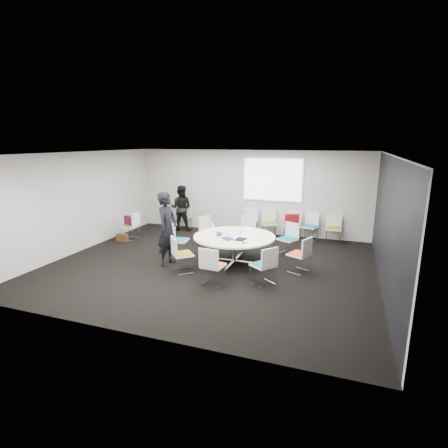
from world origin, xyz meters
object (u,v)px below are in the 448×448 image
(chair_ring_e, at_px, (179,246))
(chair_ring_h, at_px, (263,273))
(chair_ring_f, at_px, (182,261))
(person_main, at_px, (167,229))
(chair_ring_c, at_px, (247,237))
(cup, at_px, (240,231))
(chair_person_back, at_px, (184,221))
(chair_ring_b, at_px, (288,245))
(chair_ring_g, at_px, (213,273))
(chair_back_e, at_px, (333,234))
(brown_bag, at_px, (122,238))
(chair_back_d, at_px, (309,232))
(chair_back_b, at_px, (269,229))
(conference_table, at_px, (234,244))
(chair_back_c, at_px, (292,230))
(chair_back_a, at_px, (249,227))
(person_back, at_px, (181,208))
(chair_spare_left, at_px, (131,231))
(chair_ring_a, at_px, (299,261))
(laptop, at_px, (221,234))
(chair_ring_d, at_px, (209,236))
(maroon_bag, at_px, (130,220))

(chair_ring_e, distance_m, chair_ring_h, 2.87)
(chair_ring_f, distance_m, person_main, 0.96)
(chair_ring_c, height_order, cup, chair_ring_c)
(chair_person_back, bearing_deg, chair_ring_b, 162.15)
(chair_ring_g, relative_size, chair_back_e, 1.00)
(brown_bag, bearing_deg, chair_ring_b, 4.82)
(chair_ring_e, xyz_separation_m, cup, (1.66, 0.29, 0.50))
(chair_back_d, bearing_deg, chair_back_b, 17.10)
(conference_table, bearing_deg, chair_ring_c, 93.53)
(cup, bearing_deg, brown_bag, 174.09)
(chair_ring_e, relative_size, chair_back_c, 1.00)
(chair_ring_c, relative_size, chair_back_d, 1.00)
(chair_ring_b, height_order, chair_back_a, same)
(chair_person_back, distance_m, person_back, 0.55)
(chair_spare_left, bearing_deg, person_main, -129.70)
(chair_ring_b, bearing_deg, chair_ring_e, 49.35)
(chair_ring_a, relative_size, chair_back_d, 1.00)
(chair_ring_g, height_order, cup, chair_ring_g)
(conference_table, relative_size, chair_ring_a, 2.37)
(chair_ring_g, height_order, chair_back_d, same)
(chair_ring_h, distance_m, person_back, 5.42)
(chair_spare_left, bearing_deg, chair_back_c, -72.71)
(chair_ring_c, xyz_separation_m, chair_back_a, (-0.28, 1.21, 0.00))
(chair_ring_e, height_order, laptop, chair_ring_e)
(chair_ring_d, bearing_deg, chair_ring_h, 69.10)
(chair_person_back, relative_size, person_main, 0.47)
(chair_back_a, bearing_deg, chair_back_d, -176.55)
(chair_ring_h, xyz_separation_m, chair_back_d, (0.56, 3.94, 0.00))
(chair_ring_g, bearing_deg, conference_table, 94.89)
(chair_back_b, xyz_separation_m, maroon_bag, (-4.12, -1.80, 0.34))
(chair_back_b, bearing_deg, chair_ring_h, 84.53)
(chair_back_c, xyz_separation_m, chair_back_d, (0.53, 0.01, 0.00))
(conference_table, bearing_deg, chair_back_b, 83.99)
(chair_ring_c, height_order, chair_back_d, same)
(chair_back_c, relative_size, laptop, 2.44)
(chair_spare_left, height_order, person_back, person_back)
(maroon_bag, bearing_deg, brown_bag, -113.78)
(chair_ring_b, distance_m, chair_ring_g, 2.93)
(chair_ring_b, height_order, chair_person_back, same)
(chair_ring_e, bearing_deg, chair_spare_left, -119.57)
(chair_ring_b, height_order, cup, chair_ring_b)
(chair_ring_d, xyz_separation_m, maroon_bag, (-2.62, -0.23, 0.34))
(chair_back_d, xyz_separation_m, brown_bag, (-5.54, -2.11, -0.16))
(conference_table, bearing_deg, person_main, -157.50)
(chair_ring_d, relative_size, chair_ring_f, 1.00)
(laptop, bearing_deg, chair_ring_h, -147.24)
(chair_ring_d, height_order, person_back, person_back)
(brown_bag, bearing_deg, chair_person_back, 61.66)
(chair_ring_d, relative_size, maroon_bag, 2.20)
(conference_table, relative_size, chair_ring_d, 2.37)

